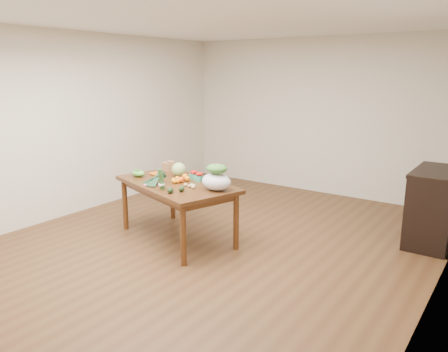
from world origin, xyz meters
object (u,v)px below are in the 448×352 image
Objects in this scene: cabbage at (179,169)px; asparagus_bundle at (161,179)px; paper_bag at (168,166)px; dining_table at (177,211)px; cabinet at (434,207)px; salad_bag at (216,178)px; kale_bunch at (152,178)px; mandarin_cluster at (177,179)px.

asparagus_bundle is at bearing -66.12° from cabbage.
asparagus_bundle is at bearing -52.62° from paper_bag.
cabinet is (2.72, 1.74, 0.10)m from dining_table.
asparagus_bundle is 0.65m from salad_bag.
paper_bag is at bearing 159.21° from salad_bag.
kale_bunch is at bearing 174.69° from asparagus_bundle.
mandarin_cluster is at bearing 72.91° from kale_bunch.
mandarin_cluster is 0.49× the size of salad_bag.
cabinet is at bearing 52.16° from kale_bunch.
mandarin_cluster is (-2.70, -1.74, 0.32)m from cabinet.
kale_bunch is (0.35, -0.69, 0.01)m from paper_bag.
mandarin_cluster is at bearing -147.29° from cabinet.
cabbage reaches higher than mandarin_cluster.
cabinet is 5.50× the size of cabbage.
asparagus_bundle is at bearing -58.93° from dining_table.
mandarin_cluster is at bearing 29.39° from dining_table.
dining_table is 1.61× the size of cabinet.
kale_bunch is at bearing -62.75° from paper_bag.
mandarin_cluster is (0.53, -0.43, -0.03)m from paper_bag.
cabbage is (0.32, -0.15, 0.02)m from paper_bag.
cabbage reaches higher than dining_table.
dining_table is at bearing -168.07° from mandarin_cluster.
paper_bag is 0.52× the size of kale_bunch.
dining_table is 0.81m from paper_bag.
cabbage is 1.03× the size of mandarin_cluster.
dining_table is 0.55m from kale_bunch.
cabinet reaches higher than cabbage.
paper_bag is (-0.52, 0.43, 0.45)m from dining_table.
paper_bag is at bearing 141.26° from mandarin_cluster.
mandarin_cluster is 0.38m from asparagus_bundle.
cabinet is 3.28m from cabbage.
cabinet is 2.76m from salad_bag.
dining_table is 0.58m from cabbage.
kale_bunch reaches higher than dining_table.
dining_table is at bearing 179.56° from salad_bag.
salad_bag is (0.61, -0.01, 0.10)m from mandarin_cluster.
cabbage reaches higher than kale_bunch.
cabinet is 2.75× the size of salad_bag.
kale_bunch is 1.60× the size of asparagus_bundle.
cabbage is 0.70m from asparagus_bundle.
cabinet is 4.89× the size of paper_bag.
cabinet is at bearing 39.85° from salad_bag.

